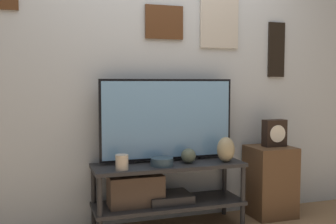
# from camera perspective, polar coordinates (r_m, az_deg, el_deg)

# --- Properties ---
(wall_back) EXTENTS (6.40, 0.08, 2.70)m
(wall_back) POSITION_cam_1_polar(r_m,az_deg,el_deg) (3.43, -1.16, 6.85)
(wall_back) COLOR #B2BCC6
(wall_back) RESTS_ON ground_plane
(media_console) EXTENTS (1.24, 0.41, 0.54)m
(media_console) POSITION_cam_1_polar(r_m,az_deg,el_deg) (3.27, -1.65, -11.06)
(media_console) COLOR #232326
(media_console) RESTS_ON ground_plane
(television) EXTENTS (1.15, 0.05, 0.69)m
(television) POSITION_cam_1_polar(r_m,az_deg,el_deg) (3.29, -0.06, -1.08)
(television) COLOR black
(television) RESTS_ON media_console
(vase_wide_bowl) EXTENTS (0.18, 0.18, 0.06)m
(vase_wide_bowl) POSITION_cam_1_polar(r_m,az_deg,el_deg) (3.15, -0.89, -7.24)
(vase_wide_bowl) COLOR #2D4251
(vase_wide_bowl) RESTS_ON media_console
(vase_urn_stoneware) EXTENTS (0.15, 0.14, 0.21)m
(vase_urn_stoneware) POSITION_cam_1_polar(r_m,az_deg,el_deg) (3.33, 8.38, -5.41)
(vase_urn_stoneware) COLOR tan
(vase_urn_stoneware) RESTS_ON media_console
(vase_round_glass) EXTENTS (0.12, 0.12, 0.12)m
(vase_round_glass) POSITION_cam_1_polar(r_m,az_deg,el_deg) (3.25, 2.98, -6.36)
(vase_round_glass) COLOR #4C5647
(vase_round_glass) RESTS_ON media_console
(candle_jar) EXTENTS (0.10, 0.10, 0.12)m
(candle_jar) POSITION_cam_1_polar(r_m,az_deg,el_deg) (3.02, -6.71, -7.26)
(candle_jar) COLOR #C1B29E
(candle_jar) RESTS_ON media_console
(side_table) EXTENTS (0.38, 0.37, 0.63)m
(side_table) POSITION_cam_1_polar(r_m,az_deg,el_deg) (3.73, 14.59, -9.66)
(side_table) COLOR #513823
(side_table) RESTS_ON ground_plane
(mantel_clock) EXTENTS (0.21, 0.11, 0.24)m
(mantel_clock) POSITION_cam_1_polar(r_m,az_deg,el_deg) (3.68, 15.19, -2.96)
(mantel_clock) COLOR black
(mantel_clock) RESTS_ON side_table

